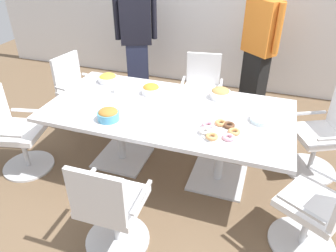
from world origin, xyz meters
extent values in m
cube|color=brown|center=(0.00, 0.00, -0.01)|extent=(10.00, 10.00, 0.01)
cube|color=silver|center=(0.00, 0.00, 0.73)|extent=(2.40, 1.20, 0.04)
cube|color=silver|center=(-0.55, 0.00, 0.01)|extent=(0.56, 0.56, 0.02)
cylinder|color=silver|center=(-0.55, 0.00, 0.37)|extent=(0.09, 0.09, 0.69)
cube|color=silver|center=(0.55, 0.00, 0.01)|extent=(0.56, 0.56, 0.02)
cylinder|color=silver|center=(0.55, 0.00, 0.37)|extent=(0.09, 0.09, 0.69)
cylinder|color=silver|center=(1.47, 0.47, 0.01)|extent=(0.72, 0.72, 0.02)
cylinder|color=silver|center=(1.47, 0.47, 0.23)|extent=(0.05, 0.05, 0.41)
cube|color=white|center=(1.47, 0.47, 0.46)|extent=(0.62, 0.62, 0.06)
cube|color=silver|center=(1.58, 0.25, 0.58)|extent=(0.34, 0.19, 0.02)
cube|color=silver|center=(1.37, 0.69, 0.58)|extent=(0.34, 0.19, 0.02)
cylinder|color=silver|center=(0.10, 1.05, 0.01)|extent=(0.62, 0.62, 0.02)
cylinder|color=silver|center=(0.10, 1.05, 0.23)|extent=(0.05, 0.05, 0.41)
cube|color=white|center=(0.10, 1.05, 0.46)|extent=(0.52, 0.52, 0.06)
cube|color=white|center=(0.06, 1.26, 0.70)|extent=(0.44, 0.11, 0.42)
cube|color=silver|center=(0.34, 1.09, 0.58)|extent=(0.09, 0.37, 0.02)
cube|color=silver|center=(-0.15, 1.01, 0.58)|extent=(0.09, 0.37, 0.02)
cylinder|color=silver|center=(-1.38, 0.58, 0.01)|extent=(0.63, 0.63, 0.02)
cylinder|color=silver|center=(-1.38, 0.58, 0.23)|extent=(0.05, 0.05, 0.41)
cube|color=white|center=(-1.38, 0.58, 0.46)|extent=(0.54, 0.54, 0.06)
cube|color=white|center=(-1.59, 0.62, 0.70)|extent=(0.12, 0.44, 0.42)
cube|color=silver|center=(-1.33, 0.82, 0.58)|extent=(0.37, 0.10, 0.02)
cube|color=silver|center=(-1.42, 0.34, 0.58)|extent=(0.37, 0.10, 0.02)
cylinder|color=silver|center=(-1.47, -0.47, 0.01)|extent=(0.65, 0.65, 0.02)
cylinder|color=silver|center=(-1.47, -0.47, 0.23)|extent=(0.05, 0.05, 0.41)
cube|color=white|center=(-1.47, -0.47, 0.46)|extent=(0.55, 0.55, 0.06)
cube|color=silver|center=(-1.53, -0.23, 0.58)|extent=(0.37, 0.11, 0.02)
cube|color=silver|center=(-1.42, -0.71, 0.58)|extent=(0.37, 0.11, 0.02)
cylinder|color=silver|center=(-0.10, -1.05, 0.01)|extent=(0.55, 0.55, 0.02)
cylinder|color=silver|center=(-0.10, -1.05, 0.23)|extent=(0.05, 0.05, 0.41)
cube|color=white|center=(-0.10, -1.05, 0.46)|extent=(0.47, 0.47, 0.06)
cube|color=white|center=(-0.09, -1.26, 0.70)|extent=(0.44, 0.05, 0.42)
cube|color=silver|center=(-0.34, -1.05, 0.58)|extent=(0.03, 0.37, 0.02)
cube|color=silver|center=(0.15, -1.04, 0.58)|extent=(0.03, 0.37, 0.02)
cylinder|color=silver|center=(1.38, -0.58, 0.01)|extent=(0.74, 0.74, 0.02)
cylinder|color=silver|center=(1.38, -0.58, 0.23)|extent=(0.05, 0.05, 0.41)
cube|color=white|center=(1.38, -0.58, 0.46)|extent=(0.63, 0.63, 0.06)
cube|color=silver|center=(1.26, -0.79, 0.58)|extent=(0.33, 0.21, 0.02)
cube|color=silver|center=(1.50, -0.36, 0.58)|extent=(0.33, 0.21, 0.02)
cube|color=#232842|center=(-1.05, 1.64, 0.41)|extent=(0.37, 0.31, 0.81)
cube|color=black|center=(-1.05, 1.64, 1.13)|extent=(0.49, 0.38, 0.64)
cylinder|color=black|center=(-0.80, 1.74, 1.17)|extent=(0.11, 0.11, 0.58)
cylinder|color=black|center=(-1.29, 1.54, 1.17)|extent=(0.11, 0.11, 0.58)
cube|color=black|center=(0.70, 1.65, 0.43)|extent=(0.37, 0.36, 0.86)
cube|color=orange|center=(0.70, 1.65, 1.19)|extent=(0.48, 0.45, 0.68)
cylinder|color=orange|center=(0.90, 1.49, 1.23)|extent=(0.11, 0.11, 0.61)
cylinder|color=orange|center=(0.49, 1.82, 1.23)|extent=(0.11, 0.11, 0.61)
cylinder|color=white|center=(-0.28, 0.26, 0.79)|extent=(0.19, 0.19, 0.08)
ellipsoid|color=orange|center=(-0.28, 0.26, 0.83)|extent=(0.17, 0.17, 0.07)
cylinder|color=white|center=(0.44, 0.40, 0.79)|extent=(0.21, 0.21, 0.08)
ellipsoid|color=tan|center=(0.44, 0.40, 0.83)|extent=(0.18, 0.18, 0.07)
cylinder|color=white|center=(-0.86, 0.39, 0.78)|extent=(0.22, 0.22, 0.07)
ellipsoid|color=yellow|center=(-0.86, 0.39, 0.82)|extent=(0.19, 0.19, 0.06)
cylinder|color=#4C9EC6|center=(-0.45, -0.37, 0.79)|extent=(0.20, 0.20, 0.08)
ellipsoid|color=#AD702D|center=(-0.45, -0.37, 0.83)|extent=(0.18, 0.18, 0.07)
cylinder|color=white|center=(0.56, -0.27, 0.76)|extent=(0.35, 0.35, 0.01)
torus|color=tan|center=(0.69, -0.25, 0.78)|extent=(0.11, 0.11, 0.03)
torus|color=brown|center=(0.62, -0.16, 0.78)|extent=(0.11, 0.11, 0.03)
torus|color=tan|center=(0.55, -0.14, 0.78)|extent=(0.11, 0.11, 0.03)
torus|color=pink|center=(0.45, -0.21, 0.78)|extent=(0.11, 0.11, 0.03)
torus|color=white|center=(0.45, -0.32, 0.78)|extent=(0.11, 0.11, 0.03)
torus|color=tan|center=(0.52, -0.39, 0.78)|extent=(0.11, 0.11, 0.03)
torus|color=pink|center=(0.65, -0.35, 0.78)|extent=(0.11, 0.11, 0.03)
cylinder|color=white|center=(0.90, 0.05, 0.75)|extent=(0.23, 0.23, 0.01)
cylinder|color=silver|center=(0.90, 0.05, 0.76)|extent=(0.23, 0.23, 0.01)
cylinder|color=white|center=(0.90, 0.05, 0.77)|extent=(0.23, 0.23, 0.01)
cylinder|color=silver|center=(0.90, 0.05, 0.77)|extent=(0.23, 0.23, 0.01)
cylinder|color=white|center=(0.90, 0.05, 0.78)|extent=(0.23, 0.23, 0.01)
cylinder|color=silver|center=(0.90, 0.05, 0.78)|extent=(0.23, 0.23, 0.01)
cylinder|color=white|center=(0.90, 0.05, 0.79)|extent=(0.23, 0.23, 0.01)
cube|color=white|center=(-0.59, 0.21, 0.79)|extent=(0.14, 0.14, 0.09)
camera|label=1|loc=(0.89, -2.62, 2.27)|focal=34.29mm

